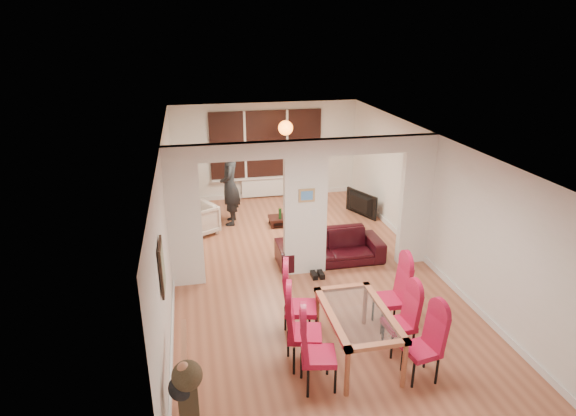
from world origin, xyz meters
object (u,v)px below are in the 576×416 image
object	(u,v)px
dining_chair_lb	(305,328)
person	(230,185)
dining_chair_la	(319,351)
bowl	(293,215)
armchair	(198,219)
bottle	(280,213)
dining_chair_rc	(390,295)
dining_chair_ra	(422,345)
coffee_table	(288,220)
sofa	(330,247)
television	(358,204)
dining_chair_rb	(399,320)
dining_chair_lc	(301,303)
dining_table	(357,334)

from	to	relation	value
dining_chair_lb	person	bearing A→B (deg)	109.41
dining_chair_la	bowl	distance (m)	5.59
armchair	bottle	distance (m)	1.90
dining_chair_lb	dining_chair_rc	bearing A→B (deg)	35.73
dining_chair_rc	dining_chair_ra	bearing A→B (deg)	-91.28
dining_chair_ra	coffee_table	distance (m)	5.66
sofa	armchair	xyz separation A→B (m)	(-2.55, 1.94, 0.04)
dining_chair_la	television	bearing A→B (deg)	76.56
dining_chair_la	bowl	world-z (taller)	dining_chair_la
sofa	dining_chair_ra	bearing A→B (deg)	-86.75
sofa	dining_chair_rb	bearing A→B (deg)	-86.88
dining_chair_lb	dining_chair_ra	world-z (taller)	dining_chair_lb
dining_chair_lc	sofa	bearing A→B (deg)	77.12
dining_chair_rb	coffee_table	world-z (taller)	dining_chair_rb
dining_chair_la	dining_chair_rb	distance (m)	1.42
television	bottle	bearing A→B (deg)	75.66
television	bowl	bearing A→B (deg)	73.04
dining_chair_la	coffee_table	world-z (taller)	dining_chair_la
dining_chair_rc	bottle	size ratio (longest dim) A/B	4.05
dining_chair_rb	bottle	world-z (taller)	dining_chair_rb
dining_chair_lc	coffee_table	xyz separation A→B (m)	(0.72, 4.38, -0.48)
dining_chair_ra	bottle	xyz separation A→B (m)	(-0.85, 5.49, -0.17)
dining_table	person	world-z (taller)	person
television	sofa	bearing A→B (deg)	124.71
sofa	dining_chair_rc	bearing A→B (deg)	-83.57
sofa	bowl	world-z (taller)	sofa
dining_table	television	size ratio (longest dim) A/B	1.48
armchair	person	bearing A→B (deg)	92.88
bottle	dining_table	bearing A→B (deg)	-87.91
dining_chair_rb	dining_chair_rc	world-z (taller)	dining_chair_rc
coffee_table	television	bearing A→B (deg)	6.49
dining_chair_ra	dining_chair_la	bearing A→B (deg)	165.03
dining_chair_lc	coffee_table	size ratio (longest dim) A/B	1.31
dining_table	dining_chair_lb	xyz separation A→B (m)	(-0.77, -0.01, 0.22)
dining_table	dining_chair_lb	size ratio (longest dim) A/B	1.34
dining_table	coffee_table	distance (m)	5.01
dining_chair_rc	bowl	xyz separation A→B (m)	(-0.57, 4.43, -0.33)
armchair	television	xyz separation A→B (m)	(3.95, 0.32, -0.05)
bottle	person	bearing A→B (deg)	156.07
person	bowl	xyz separation A→B (m)	(1.45, -0.36, -0.72)
television	dining_chair_la	bearing A→B (deg)	132.35
person	coffee_table	size ratio (longest dim) A/B	2.13
dining_chair_lb	dining_chair_rc	distance (m)	1.63
dining_table	coffee_table	world-z (taller)	dining_table
bottle	coffee_table	bearing A→B (deg)	28.81
dining_table	person	size ratio (longest dim) A/B	0.82
dining_chair_rb	bottle	bearing A→B (deg)	94.39
armchair	bowl	distance (m)	2.26
dining_chair_rb	armchair	distance (m)	5.60
dining_chair_la	dining_chair_ra	size ratio (longest dim) A/B	1.07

